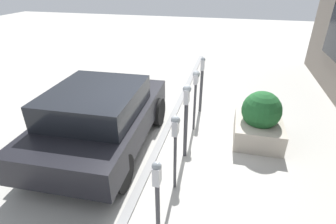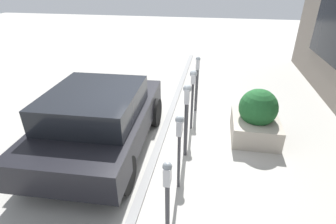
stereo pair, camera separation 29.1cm
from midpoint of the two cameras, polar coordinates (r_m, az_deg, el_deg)
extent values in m
plane|color=#ADAAA3|center=(5.82, -0.13, -8.38)|extent=(40.00, 40.00, 0.00)
cube|color=gray|center=(5.82, -0.90, -8.11)|extent=(15.22, 0.16, 0.04)
cylinder|color=#38383D|center=(3.87, 0.08, -21.03)|extent=(0.06, 0.06, 1.06)
cube|color=#B7B7BC|center=(3.39, 0.09, -13.60)|extent=(0.15, 0.09, 0.28)
sphere|color=gray|center=(3.30, 0.09, -11.80)|extent=(0.12, 0.12, 0.12)
cylinder|color=#38383D|center=(4.61, 3.38, -10.83)|extent=(0.05, 0.05, 1.13)
cube|color=#B7B7BC|center=(4.21, 3.64, -3.38)|extent=(0.17, 0.09, 0.27)
sphere|color=gray|center=(4.14, 3.70, -1.80)|extent=(0.15, 0.15, 0.15)
cylinder|color=#38383D|center=(5.35, 5.40, -4.06)|extent=(0.08, 0.08, 1.24)
cube|color=#B7B7BC|center=(4.99, 5.78, 3.46)|extent=(0.19, 0.09, 0.29)
sphere|color=gray|center=(4.93, 5.86, 5.01)|extent=(0.16, 0.16, 0.16)
cylinder|color=#38383D|center=(6.32, 7.12, 1.02)|extent=(0.06, 0.06, 1.22)
cube|color=#B7B7BC|center=(6.03, 7.52, 7.15)|extent=(0.20, 0.09, 0.22)
sphere|color=gray|center=(5.99, 7.59, 8.13)|extent=(0.17, 0.17, 0.17)
cylinder|color=#38383D|center=(7.23, 8.35, 4.47)|extent=(0.08, 0.08, 1.21)
cube|color=#B7B7BC|center=(6.98, 8.77, 10.08)|extent=(0.15, 0.09, 0.28)
sphere|color=gray|center=(6.94, 8.86, 11.18)|extent=(0.13, 0.13, 0.13)
cube|color=#B2A899|center=(6.43, 20.18, -3.85)|extent=(1.25, 1.05, 0.49)
sphere|color=#1E5628|center=(6.18, 20.97, 0.32)|extent=(0.87, 0.87, 0.87)
cube|color=black|center=(5.81, -12.76, -1.85)|extent=(3.90, 2.11, 0.56)
cube|color=black|center=(5.45, -14.03, 2.31)|extent=(2.05, 1.80, 0.52)
cylinder|color=black|center=(6.63, -1.05, 0.04)|extent=(0.70, 0.24, 0.70)
cylinder|color=black|center=(7.26, -15.04, 1.62)|extent=(0.70, 0.24, 0.70)
cylinder|color=black|center=(4.76, -8.48, -13.04)|extent=(0.70, 0.24, 0.70)
cylinder|color=black|center=(5.60, -26.21, -8.96)|extent=(0.70, 0.24, 0.70)
camera|label=1|loc=(0.15, 91.58, -0.84)|focal=28.00mm
camera|label=2|loc=(0.15, -88.42, 0.84)|focal=28.00mm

